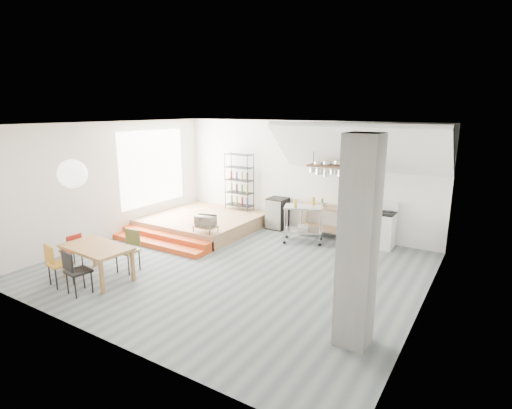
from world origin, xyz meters
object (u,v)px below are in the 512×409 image
Objects in this scene: dining_table at (96,250)px; mini_fridge at (277,213)px; stove at (382,229)px; rolling_cart at (303,219)px.

dining_table is 5.44m from mini_fridge.
mini_fridge is at bearing 78.34° from dining_table.
stove is 6.92m from dining_table.
rolling_cart reaches higher than mini_fridge.
rolling_cart is (-1.91, -0.74, 0.17)m from stove.
stove reaches higher than rolling_cart.
mini_fridge is (-3.12, 0.04, -0.01)m from stove.
stove is 1.03× the size of rolling_cart.
stove is at bearing -0.80° from mini_fridge.
rolling_cart is at bearing -158.85° from stove.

